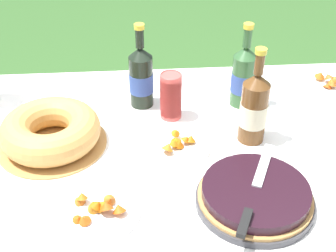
# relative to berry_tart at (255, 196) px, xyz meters

# --- Properties ---
(garden_table) EXTENTS (1.78, 1.16, 0.77)m
(garden_table) POSITION_rel_berry_tart_xyz_m (-0.16, 0.19, -0.09)
(garden_table) COLOR #A87A47
(garden_table) RESTS_ON ground_plane
(tablecloth) EXTENTS (1.79, 1.17, 0.10)m
(tablecloth) POSITION_rel_berry_tart_xyz_m (-0.16, 0.19, -0.04)
(tablecloth) COLOR white
(tablecloth) RESTS_ON garden_table
(berry_tart) EXTENTS (0.32, 0.32, 0.06)m
(berry_tart) POSITION_rel_berry_tart_xyz_m (0.00, 0.00, 0.00)
(berry_tart) COLOR #38383D
(berry_tart) RESTS_ON tablecloth
(serving_knife) EXTENTS (0.18, 0.35, 0.01)m
(serving_knife) POSITION_rel_berry_tart_xyz_m (-0.01, -0.03, 0.04)
(serving_knife) COLOR silver
(serving_knife) RESTS_ON berry_tart
(bundt_cake) EXTENTS (0.34, 0.34, 0.10)m
(bundt_cake) POSITION_rel_berry_tart_xyz_m (-0.57, 0.30, 0.02)
(bundt_cake) COLOR #B78447
(bundt_cake) RESTS_ON tablecloth
(cup_stack) EXTENTS (0.07, 0.07, 0.16)m
(cup_stack) POSITION_rel_berry_tart_xyz_m (-0.19, 0.43, 0.05)
(cup_stack) COLOR #E04C47
(cup_stack) RESTS_ON tablecloth
(cider_bottle_green) EXTENTS (0.08, 0.08, 0.30)m
(cider_bottle_green) POSITION_rel_berry_tart_xyz_m (0.06, 0.50, 0.08)
(cider_bottle_green) COLOR #2D562D
(cider_bottle_green) RESTS_ON tablecloth
(cider_bottle_amber) EXTENTS (0.09, 0.09, 0.32)m
(cider_bottle_amber) POSITION_rel_berry_tart_xyz_m (0.05, 0.29, 0.09)
(cider_bottle_amber) COLOR brown
(cider_bottle_amber) RESTS_ON tablecloth
(juice_bottle_red) EXTENTS (0.08, 0.08, 0.30)m
(juice_bottle_red) POSITION_rel_berry_tart_xyz_m (-0.29, 0.52, 0.08)
(juice_bottle_red) COLOR black
(juice_bottle_red) RESTS_ON tablecloth
(snack_plate_left) EXTENTS (0.21, 0.21, 0.05)m
(snack_plate_left) POSITION_rel_berry_tart_xyz_m (-0.18, 0.26, -0.02)
(snack_plate_left) COLOR white
(snack_plate_left) RESTS_ON tablecloth
(snack_plate_right) EXTENTS (0.22, 0.22, 0.06)m
(snack_plate_right) POSITION_rel_berry_tart_xyz_m (-0.41, -0.01, -0.02)
(snack_plate_right) COLOR white
(snack_plate_right) RESTS_ON tablecloth
(snack_plate_far) EXTENTS (0.21, 0.21, 0.05)m
(snack_plate_far) POSITION_rel_berry_tart_xyz_m (0.42, 0.58, -0.02)
(snack_plate_far) COLOR white
(snack_plate_far) RESTS_ON tablecloth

